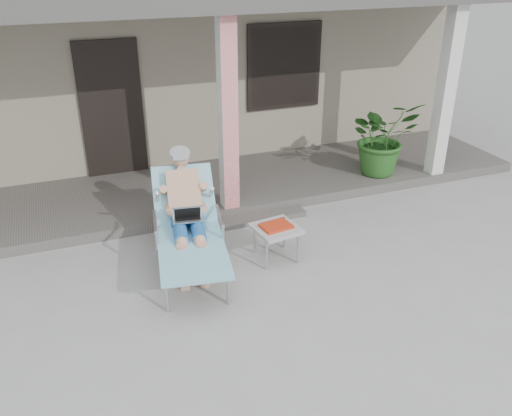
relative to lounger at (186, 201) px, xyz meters
name	(u,v)px	position (x,y,z in m)	size (l,w,h in m)	color
ground	(292,296)	(0.86, -1.14, -0.80)	(60.00, 60.00, 0.00)	#9E9E99
house	(159,47)	(0.86, 5.36, 0.86)	(10.40, 5.40, 3.30)	gray
porch_deck	(213,187)	(0.86, 1.86, -0.73)	(10.00, 2.00, 0.15)	#605B56
porch_overhang	(207,4)	(0.86, 1.81, 1.98)	(10.00, 2.30, 2.85)	silver
porch_step	(237,221)	(0.86, 0.71, -0.77)	(2.00, 0.30, 0.07)	#605B56
lounger	(186,201)	(0.00, 0.00, 0.00)	(1.05, 2.07, 1.31)	#B7B7BC
side_table	(276,230)	(1.01, -0.32, -0.41)	(0.58, 0.58, 0.46)	#ACACA7
potted_palm	(382,137)	(3.52, 1.32, -0.05)	(1.09, 0.94, 1.21)	#26591E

